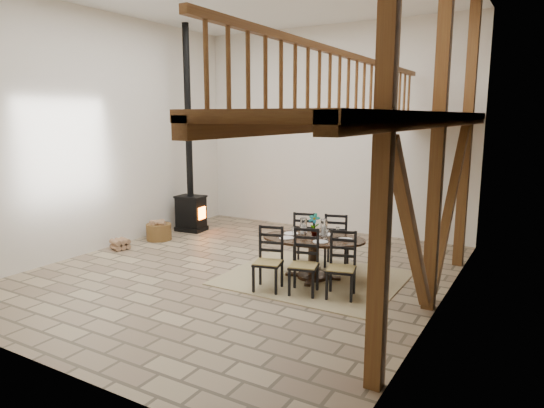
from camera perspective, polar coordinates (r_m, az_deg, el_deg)
The scene contains 7 objects.
ground at distance 9.09m, azimuth -3.57°, elevation -7.97°, with size 8.00×8.00×0.00m, color #9D8A68.
room_shell at distance 8.03m, azimuth 3.40°, elevation 11.47°, with size 7.02×8.02×5.01m.
rug at distance 8.75m, azimuth 4.83°, elevation -8.66°, with size 3.00×2.50×0.02m, color tan.
dining_table at distance 8.53m, azimuth 4.73°, elevation -6.34°, with size 2.07×2.29×1.17m.
wood_stove at distance 12.20m, azimuth -9.60°, elevation 2.01°, with size 0.74×0.60×5.00m.
log_basket at distance 11.61m, azimuth -13.16°, elevation -3.12°, with size 0.58×0.58×0.48m.
log_stack at distance 11.02m, azimuth -17.43°, elevation -4.53°, with size 0.42×0.42×0.23m.
Camera 1 is at (4.84, -7.15, 2.86)m, focal length 32.00 mm.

